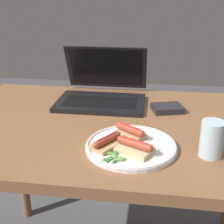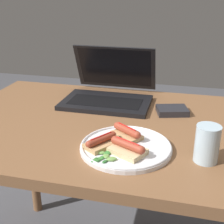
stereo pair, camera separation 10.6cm
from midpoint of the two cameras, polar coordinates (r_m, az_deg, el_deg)
name	(u,v)px [view 2 (the right image)]	position (r m, az deg, el deg)	size (l,w,h in m)	color
desk	(115,142)	(1.18, 3.08, -5.51)	(1.26, 0.81, 0.76)	brown
laptop	(109,92)	(1.35, 1.66, 3.67)	(0.37, 0.33, 0.22)	black
plate	(126,147)	(0.97, 5.69, -6.43)	(0.28, 0.28, 0.02)	silver
sausage_toast_left	(127,132)	(1.01, 5.74, -3.81)	(0.11, 0.11, 0.04)	tan
sausage_toast_middle	(128,148)	(0.92, 6.19, -6.69)	(0.12, 0.11, 0.04)	#D6B784
sausage_toast_right	(101,142)	(0.95, 1.22, -5.62)	(0.11, 0.12, 0.04)	tan
salad_pile	(104,157)	(0.90, 1.96, -8.26)	(0.08, 0.08, 0.01)	#709E4C
drinking_glass	(207,144)	(0.94, 20.12, -5.56)	(0.07, 0.07, 0.11)	silver
external_drive	(172,111)	(1.26, 13.31, 0.22)	(0.14, 0.12, 0.02)	#232328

